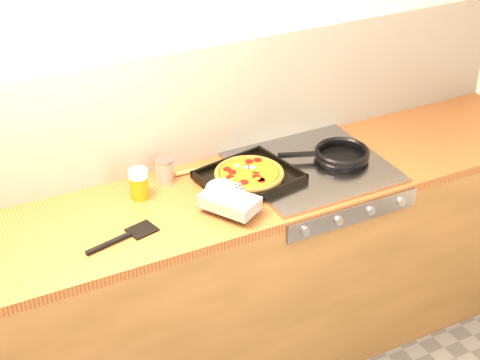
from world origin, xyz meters
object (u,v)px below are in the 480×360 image
frying_pan (341,154)px  tomato_can (164,171)px  juice_glass (139,184)px  pizza_on_tray (243,181)px

frying_pan → tomato_can: (-0.72, 0.19, 0.01)m
frying_pan → tomato_can: size_ratio=4.08×
tomato_can → juice_glass: (-0.13, -0.07, 0.01)m
juice_glass → frying_pan: bearing=-8.1°
pizza_on_tray → tomato_can: size_ratio=4.83×
pizza_on_tray → juice_glass: size_ratio=3.95×
frying_pan → pizza_on_tray: bearing=-178.2°
tomato_can → frying_pan: bearing=-14.4°
frying_pan → juice_glass: size_ratio=3.33×
tomato_can → pizza_on_tray: bearing=-38.8°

